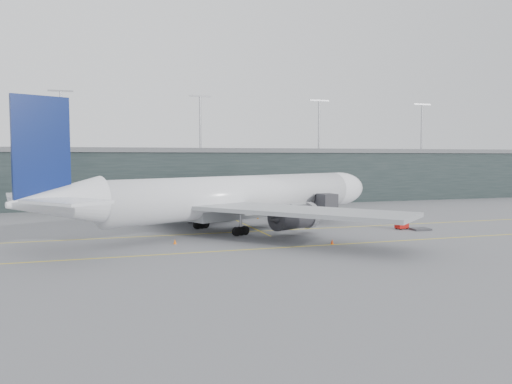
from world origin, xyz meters
name	(u,v)px	position (x,y,z in m)	size (l,w,h in m)	color
ground	(226,229)	(0.00, 0.00, 0.00)	(320.00, 320.00, 0.00)	slate
taxiline_a	(232,232)	(0.00, -4.00, 0.01)	(160.00, 0.25, 0.02)	yellow
taxiline_b	(261,249)	(0.00, -20.00, 0.01)	(160.00, 0.25, 0.02)	yellow
taxiline_lead_main	(226,216)	(5.00, 20.00, 0.01)	(0.25, 60.00, 0.02)	yellow
terminal	(177,175)	(0.00, 58.00, 7.62)	(240.00, 36.00, 29.00)	black
main_aircraft	(238,197)	(1.93, -0.99, 5.82)	(70.28, 64.68, 20.75)	white
jet_bridge	(279,193)	(18.34, 22.29, 4.44)	(7.51, 43.39, 5.92)	#2A2B2F
gse_cart	(402,225)	(29.81, -9.47, 0.82)	(2.40, 1.77, 1.48)	#A6100B
baggage_dolly	(420,229)	(32.40, -11.30, 0.19)	(3.15, 2.52, 0.32)	#343439
uld_a	(195,217)	(-3.72, 9.97, 1.09)	(2.79, 2.52, 2.08)	#38373C
uld_b	(201,217)	(-2.16, 11.85, 0.97)	(2.48, 2.26, 1.84)	#38373C
uld_c	(210,217)	(-0.63, 10.62, 1.03)	(2.58, 2.30, 1.97)	#38373C
cone_nose	(401,224)	(32.14, -5.70, 0.31)	(0.38, 0.38, 0.61)	orange
cone_wing_stbd	(332,242)	(11.21, -19.58, 0.38)	(0.48, 0.48, 0.77)	#CB3C0B
cone_wing_port	(258,217)	(10.00, 12.58, 0.32)	(0.40, 0.40, 0.63)	orange
cone_tail	(175,242)	(-10.90, -12.57, 0.38)	(0.48, 0.48, 0.77)	orange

